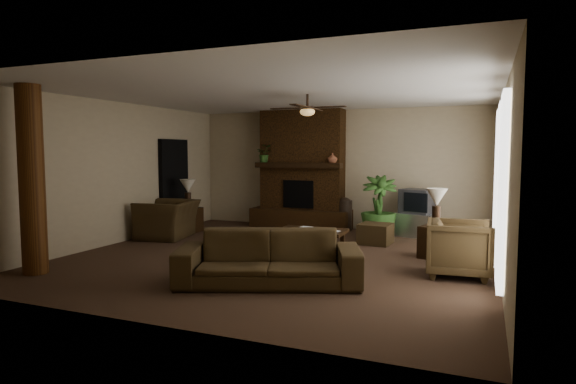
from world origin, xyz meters
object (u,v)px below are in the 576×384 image
at_px(coffee_table, 312,233).
at_px(tv_stand, 416,225).
at_px(armchair_left, 168,213).
at_px(side_table_left, 188,220).
at_px(floor_plant, 378,221).
at_px(side_table_right, 437,242).
at_px(lamp_left, 188,188).
at_px(ottoman, 376,234).
at_px(log_column, 32,180).
at_px(sofa, 269,249).
at_px(floor_vase, 345,212).
at_px(lamp_right, 437,200).
at_px(armchair_right, 459,246).

relative_size(coffee_table, tv_stand, 1.41).
relative_size(armchair_left, side_table_left, 2.19).
bearing_deg(floor_plant, side_table_right, -49.14).
xyz_separation_m(tv_stand, side_table_left, (-4.87, -1.33, 0.03)).
height_order(lamp_left, side_table_right, lamp_left).
height_order(ottoman, tv_stand, tv_stand).
distance_m(armchair_left, lamp_left, 0.88).
xyz_separation_m(ottoman, tv_stand, (0.63, 1.12, 0.05)).
bearing_deg(log_column, sofa, 12.88).
bearing_deg(tv_stand, floor_vase, -172.00).
relative_size(tv_stand, lamp_right, 1.31).
xyz_separation_m(armchair_right, ottoman, (-1.65, 2.00, -0.25)).
bearing_deg(floor_vase, armchair_left, -144.28).
bearing_deg(ottoman, log_column, -135.06).
distance_m(log_column, sofa, 3.69).
bearing_deg(coffee_table, tv_stand, 58.28).
bearing_deg(side_table_left, armchair_left, -88.08).
bearing_deg(side_table_right, floor_plant, 130.86).
distance_m(floor_vase, floor_plant, 1.14).
height_order(sofa, armchair_right, sofa).
relative_size(log_column, lamp_right, 4.31).
distance_m(armchair_left, side_table_left, 0.83).
distance_m(coffee_table, side_table_right, 2.16).
bearing_deg(sofa, log_column, 171.90).
relative_size(ottoman, tv_stand, 0.71).
xyz_separation_m(armchair_right, floor_vase, (-2.65, 3.32, -0.02)).
relative_size(armchair_left, tv_stand, 1.41).
bearing_deg(floor_plant, side_table_left, -168.39).
bearing_deg(ottoman, floor_vase, 127.08).
relative_size(tv_stand, floor_vase, 1.10).
distance_m(armchair_left, coffee_table, 3.36).
height_order(sofa, side_table_right, sofa).
bearing_deg(floor_plant, lamp_right, -50.15).
height_order(log_column, sofa, log_column).
bearing_deg(tv_stand, coffee_table, -106.80).
bearing_deg(armchair_left, lamp_left, 167.67).
bearing_deg(lamp_left, armchair_right, -16.66).
distance_m(coffee_table, ottoman, 1.58).
xyz_separation_m(armchair_right, lamp_right, (-0.43, 1.10, 0.55)).
relative_size(armchair_right, lamp_left, 1.40).
distance_m(armchair_right, floor_vase, 4.25).
distance_m(log_column, lamp_right, 6.40).
xyz_separation_m(ottoman, floor_plant, (-0.08, 0.65, 0.17)).
xyz_separation_m(tv_stand, side_table_right, (0.61, -1.99, 0.03)).
bearing_deg(sofa, coffee_table, 72.26).
bearing_deg(tv_stand, lamp_left, -149.22).
height_order(coffee_table, lamp_right, lamp_right).
distance_m(log_column, armchair_left, 3.35).
relative_size(log_column, side_table_left, 5.09).
relative_size(floor_vase, lamp_right, 1.18).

